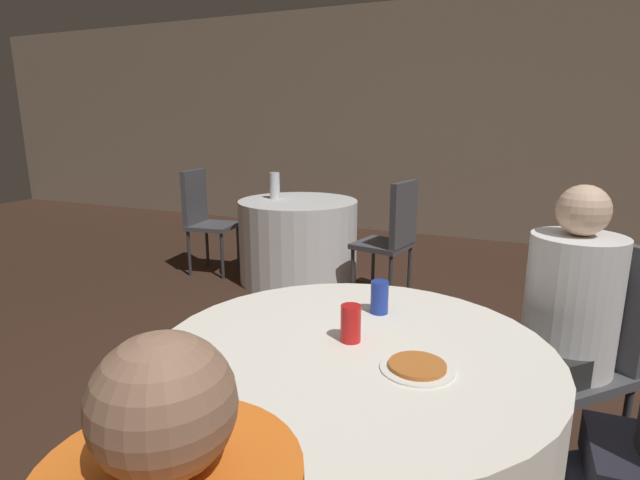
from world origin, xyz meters
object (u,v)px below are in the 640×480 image
at_px(table_near, 352,448).
at_px(pizza_plate_near, 417,367).
at_px(chair_far_east, 394,231).
at_px(soda_can_blue, 379,297).
at_px(table_far, 298,241).
at_px(chair_far_west, 203,212).
at_px(chair_near_northeast, 584,337).
at_px(person_white_shirt, 556,335).
at_px(soda_can_red, 351,323).
at_px(bottle_far, 275,186).

bearing_deg(table_near, pizza_plate_near, -15.75).
height_order(table_near, chair_far_east, chair_far_east).
distance_m(pizza_plate_near, soda_can_blue, 0.44).
distance_m(chair_far_east, pizza_plate_near, 2.54).
relative_size(table_near, table_far, 1.19).
bearing_deg(pizza_plate_near, table_far, 122.50).
height_order(table_far, chair_far_west, chair_far_west).
bearing_deg(chair_near_northeast, chair_far_west, 14.87).
distance_m(person_white_shirt, soda_can_red, 0.89).
relative_size(pizza_plate_near, soda_can_red, 1.77).
distance_m(soda_can_red, bottle_far, 3.01).
bearing_deg(bottle_far, chair_near_northeast, -36.75).
bearing_deg(table_near, chair_near_northeast, 46.94).
bearing_deg(chair_far_west, bottle_far, 92.75).
bearing_deg(soda_can_red, chair_far_west, 134.65).
bearing_deg(soda_can_red, pizza_plate_near, -22.48).
height_order(chair_far_east, soda_can_blue, chair_far_east).
bearing_deg(pizza_plate_near, soda_can_blue, 121.61).
relative_size(pizza_plate_near, bottle_far, 0.91).
height_order(chair_far_west, soda_can_blue, chair_far_west).
distance_m(table_far, chair_far_east, 0.97).
distance_m(chair_near_northeast, person_white_shirt, 0.17).
bearing_deg(table_near, soda_can_blue, 92.05).
bearing_deg(table_near, person_white_shirt, 46.94).
height_order(person_white_shirt, soda_can_blue, person_white_shirt).
xyz_separation_m(chair_far_west, person_white_shirt, (2.99, -1.78, 0.04)).
xyz_separation_m(pizza_plate_near, bottle_far, (-1.89, 2.61, 0.11)).
height_order(table_near, pizza_plate_near, pizza_plate_near).
bearing_deg(chair_near_northeast, chair_far_east, -9.21).
xyz_separation_m(soda_can_red, bottle_far, (-1.65, 2.51, 0.06)).
height_order(chair_far_west, bottle_far, chair_far_west).
bearing_deg(chair_near_northeast, person_white_shirt, 90.00).
relative_size(chair_near_northeast, bottle_far, 4.11).
relative_size(chair_near_northeast, chair_far_west, 1.00).
bearing_deg(person_white_shirt, chair_far_west, 12.25).
distance_m(person_white_shirt, bottle_far, 2.98).
bearing_deg(pizza_plate_near, table_near, 164.25).
bearing_deg(chair_far_east, pizza_plate_near, -151.72).
bearing_deg(table_far, chair_near_northeast, -39.51).
height_order(table_far, bottle_far, bottle_far).
distance_m(table_far, soda_can_red, 2.91).
xyz_separation_m(chair_near_northeast, person_white_shirt, (-0.11, -0.12, 0.04)).
bearing_deg(soda_can_red, chair_far_east, 102.01).
bearing_deg(bottle_far, soda_can_red, -56.67).
bearing_deg(chair_near_northeast, table_far, 3.55).
bearing_deg(soda_can_red, chair_near_northeast, 44.50).
bearing_deg(person_white_shirt, pizza_plate_near, 104.37).
bearing_deg(soda_can_blue, chair_near_northeast, 32.16).
distance_m(chair_far_east, person_white_shirt, 2.05).
xyz_separation_m(chair_near_northeast, soda_can_blue, (-0.73, -0.46, 0.22)).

